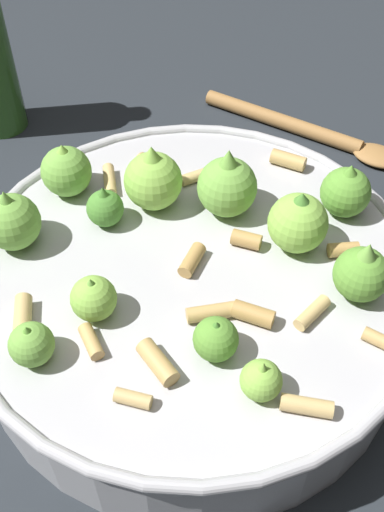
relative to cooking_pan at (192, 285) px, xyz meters
The scene contains 3 objects.
ground_plane 0.04m from the cooking_pan, 133.70° to the left, with size 2.40×2.40×0.00m, color #23282D.
cooking_pan is the anchor object (origin of this frame).
wooden_spoon 0.28m from the cooking_pan, 74.75° to the right, with size 0.23×0.07×0.02m.
Camera 1 is at (-0.21, 0.22, 0.42)m, focal length 43.56 mm.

